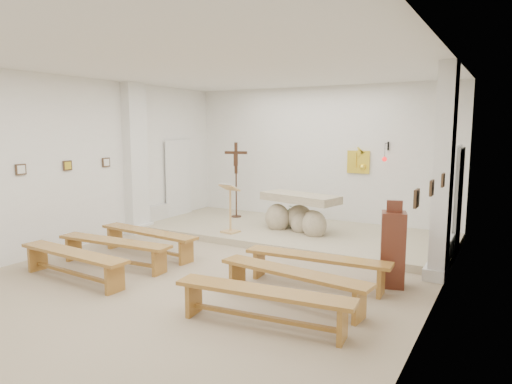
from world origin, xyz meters
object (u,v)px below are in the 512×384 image
Objects in this scene: donation_pedestal at (393,249)px; bench_left_second at (114,247)px; crucifix_stand at (236,174)px; bench_right_front at (316,263)px; bench_right_second at (293,279)px; lectern at (230,208)px; bench_left_third at (73,259)px; bench_left_front at (148,237)px; bench_right_third at (263,299)px; altar at (299,215)px.

donation_pedestal is 0.59× the size of bench_left_second.
crucifix_stand is 5.58m from donation_pedestal.
bench_right_front is at bearing -62.94° from crucifix_stand.
bench_right_second is at bearing -3.75° from bench_left_second.
lectern is 0.48× the size of bench_left_third.
bench_left_third is at bearing -85.37° from bench_left_front.
bench_right_second is 0.87m from bench_right_third.
altar is 0.82× the size of bench_right_front.
crucifix_stand is (-2.11, 0.68, 0.77)m from altar.
lectern is 0.48× the size of bench_left_second.
crucifix_stand reaches higher than lectern.
bench_right_third is at bearing -83.39° from bench_right_second.
altar is 1.58m from lectern.
bench_right_second is at bearing -141.35° from donation_pedestal.
altar is at bearing 44.24° from lectern.
bench_left_front is at bearing -111.42° from altar.
lectern reaches higher than bench_right_second.
crucifix_stand is at bearing 133.18° from bench_right_front.
bench_right_second is at bearing -53.30° from altar.
bench_right_front is at bearing 83.87° from bench_right_third.
crucifix_stand is 5.77m from bench_right_second.
donation_pedestal is at bearing -26.90° from altar.
lectern is at bearing 145.63° from donation_pedestal.
bench_right_front is (-1.04, -0.57, -0.24)m from donation_pedestal.
crucifix_stand reaches higher than bench_right_front.
bench_right_second is at bearing 83.87° from bench_right_third.
donation_pedestal reaches higher than bench_right_third.
bench_left_front is 3.93m from bench_right_third.
crucifix_stand is at bearing 88.31° from bench_left_second.
altar is 3.21m from bench_right_front.
altar is at bearing 58.20° from bench_left_second.
bench_right_front is (3.68, -3.48, -0.91)m from crucifix_stand.
bench_right_third is (3.52, -0.87, 0.00)m from bench_left_second.
lectern is at bearing 143.00° from bench_right_front.
altar is 3.99m from bench_right_second.
bench_right_second is 1.00× the size of bench_right_third.
lectern is 0.48× the size of bench_right_third.
lectern is at bearing 142.48° from bench_right_second.
bench_left_front and bench_right_second have the same top height.
bench_left_second and bench_right_third have the same top height.
bench_left_front is at bearing -101.19° from lectern.
donation_pedestal is (4.71, -2.90, -0.67)m from crucifix_stand.
altar is 0.82× the size of bench_left_second.
bench_left_second is 3.52m from bench_right_second.
donation_pedestal is at bearing 13.85° from bench_left_second.
lectern is at bearing 72.37° from bench_left_second.
crucifix_stand is 4.44m from bench_left_second.
bench_left_second is (-3.52, -0.87, 0.00)m from bench_right_front.
crucifix_stand is 0.83× the size of bench_left_front.
donation_pedestal is at bearing -9.99° from lectern.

